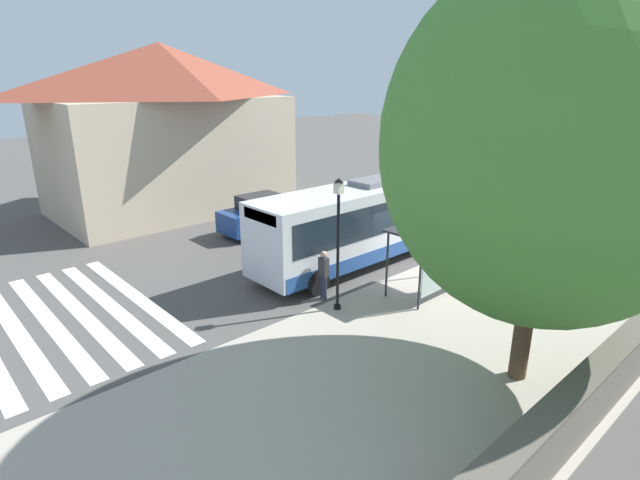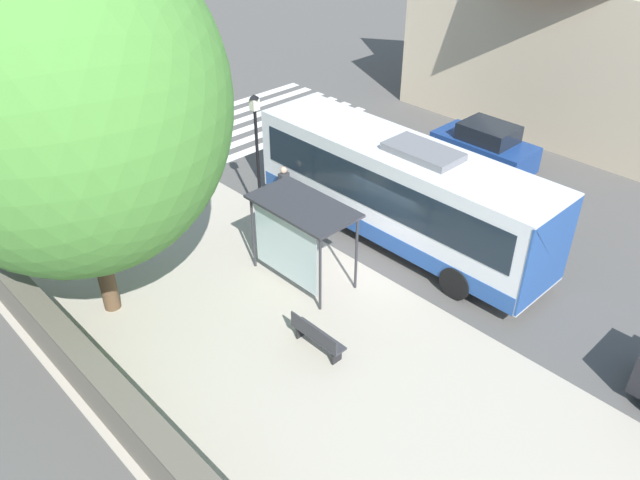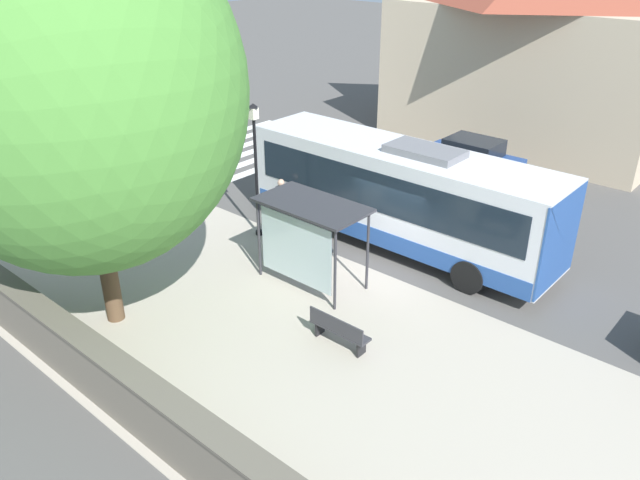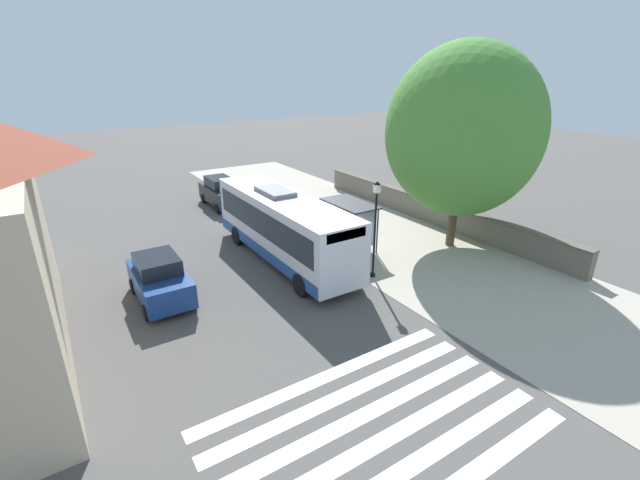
# 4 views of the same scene
# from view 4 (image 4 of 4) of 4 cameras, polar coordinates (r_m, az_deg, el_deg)

# --- Properties ---
(ground_plane) EXTENTS (120.00, 120.00, 0.00)m
(ground_plane) POSITION_cam_4_polar(r_m,az_deg,el_deg) (22.86, -1.01, -1.17)
(ground_plane) COLOR #514F4C
(ground_plane) RESTS_ON ground
(sidewalk_plaza) EXTENTS (9.00, 44.00, 0.02)m
(sidewalk_plaza) POSITION_cam_4_polar(r_m,az_deg,el_deg) (25.34, 7.67, 0.99)
(sidewalk_plaza) COLOR #ADA393
(sidewalk_plaza) RESTS_ON ground
(crosswalk_stripes) EXTENTS (9.00, 5.25, 0.01)m
(crosswalk_stripes) POSITION_cam_4_polar(r_m,az_deg,el_deg) (12.59, 7.60, -23.30)
(crosswalk_stripes) COLOR silver
(crosswalk_stripes) RESTS_ON ground
(stone_wall) EXTENTS (0.60, 20.00, 1.46)m
(stone_wall) POSITION_cam_4_polar(r_m,az_deg,el_deg) (27.79, 14.17, 3.97)
(stone_wall) COLOR #6B6356
(stone_wall) RESTS_ON ground
(bus) EXTENTS (2.62, 10.39, 3.48)m
(bus) POSITION_cam_4_polar(r_m,az_deg,el_deg) (20.99, -4.90, 1.91)
(bus) COLOR silver
(bus) RESTS_ON ground
(bus_shelter) EXTENTS (1.73, 3.18, 2.51)m
(bus_shelter) POSITION_cam_4_polar(r_m,az_deg,el_deg) (22.44, 4.31, 4.02)
(bus_shelter) COLOR #2D2D33
(bus_shelter) RESTS_ON ground
(pedestrian) EXTENTS (0.34, 0.24, 1.80)m
(pedestrian) POSITION_cam_4_polar(r_m,az_deg,el_deg) (19.15, 4.67, -2.46)
(pedestrian) COLOR #2D3347
(pedestrian) RESTS_ON ground
(bench) EXTENTS (0.40, 1.66, 0.88)m
(bench) POSITION_cam_4_polar(r_m,az_deg,el_deg) (25.89, 3.92, 2.69)
(bench) COLOR #333338
(bench) RESTS_ON ground
(street_lamp_near) EXTENTS (0.28, 0.28, 4.50)m
(street_lamp_near) POSITION_cam_4_polar(r_m,az_deg,el_deg) (18.95, 7.38, 2.36)
(street_lamp_near) COLOR black
(street_lamp_near) RESTS_ON ground
(shade_tree) EXTENTS (7.69, 7.69, 10.31)m
(shade_tree) POSITION_cam_4_polar(r_m,az_deg,el_deg) (22.93, 18.53, 13.59)
(shade_tree) COLOR brown
(shade_tree) RESTS_ON ground
(parked_car_behind_bus) EXTENTS (1.85, 4.39, 2.03)m
(parked_car_behind_bus) POSITION_cam_4_polar(r_m,az_deg,el_deg) (30.71, -13.10, 6.20)
(parked_car_behind_bus) COLOR black
(parked_car_behind_bus) RESTS_ON ground
(parked_car_far_lane) EXTENTS (1.96, 3.90, 1.92)m
(parked_car_far_lane) POSITION_cam_4_polar(r_m,az_deg,el_deg) (18.70, -20.59, -4.93)
(parked_car_far_lane) COLOR navy
(parked_car_far_lane) RESTS_ON ground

